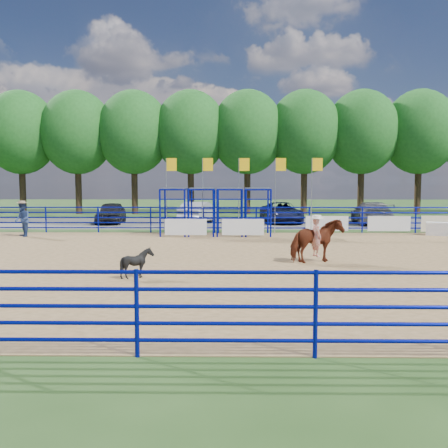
{
  "coord_description": "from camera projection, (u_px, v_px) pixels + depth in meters",
  "views": [
    {
      "loc": [
        -1.41,
        -18.19,
        2.98
      ],
      "look_at": [
        -1.69,
        1.0,
        1.3
      ],
      "focal_mm": 40.0,
      "sensor_mm": 36.0,
      "label": 1
    }
  ],
  "objects": [
    {
      "name": "car_b",
      "position": [
        199.0,
        212.0,
        34.98
      ],
      "size": [
        2.71,
        4.78,
        1.49
      ],
      "primitive_type": "imported",
      "rotation": [
        0.0,
        0.0,
        2.88
      ],
      "color": "#909398",
      "rests_on": "gravel_strip"
    },
    {
      "name": "treeline",
      "position": [
        248.0,
        128.0,
        43.6
      ],
      "size": [
        56.4,
        6.4,
        11.24
      ],
      "color": "#3F2B19",
      "rests_on": "ground"
    },
    {
      "name": "arena_dirt",
      "position": [
        270.0,
        261.0,
        18.36
      ],
      "size": [
        30.0,
        20.0,
        0.02
      ],
      "primitive_type": "cube",
      "color": "#A28051",
      "rests_on": "ground"
    },
    {
      "name": "spectator_cowboy",
      "position": [
        22.0,
        219.0,
        26.21
      ],
      "size": [
        1.08,
        1.12,
        1.88
      ],
      "color": "navy",
      "rests_on": "arena_dirt"
    },
    {
      "name": "car_c",
      "position": [
        281.0,
        212.0,
        35.06
      ],
      "size": [
        2.88,
        5.4,
        1.44
      ],
      "primitive_type": "imported",
      "rotation": [
        0.0,
        0.0,
        0.1
      ],
      "color": "#141733",
      "rests_on": "gravel_strip"
    },
    {
      "name": "car_a",
      "position": [
        111.0,
        213.0,
        34.72
      ],
      "size": [
        2.09,
        4.46,
        1.47
      ],
      "primitive_type": "imported",
      "rotation": [
        0.0,
        0.0,
        0.08
      ],
      "color": "black",
      "rests_on": "gravel_strip"
    },
    {
      "name": "gravel_strip",
      "position": [
        251.0,
        223.0,
        35.29
      ],
      "size": [
        40.0,
        10.0,
        0.01
      ],
      "primitive_type": "cube",
      "color": "slate",
      "rests_on": "ground"
    },
    {
      "name": "horse_and_rider",
      "position": [
        316.0,
        238.0,
        17.91
      ],
      "size": [
        2.06,
        1.49,
        2.42
      ],
      "color": "maroon",
      "rests_on": "arena_dirt"
    },
    {
      "name": "announcer_table",
      "position": [
        439.0,
        229.0,
        26.87
      ],
      "size": [
        1.47,
        1.09,
        0.71
      ],
      "primitive_type": "cube",
      "rotation": [
        0.0,
        0.0,
        -0.4
      ],
      "color": "white",
      "rests_on": "arena_dirt"
    },
    {
      "name": "calf",
      "position": [
        137.0,
        263.0,
        15.13
      ],
      "size": [
        1.0,
        0.93,
        0.93
      ],
      "primitive_type": "imported",
      "rotation": [
        0.0,
        0.0,
        1.32
      ],
      "color": "black",
      "rests_on": "arena_dirt"
    },
    {
      "name": "perimeter_fence",
      "position": [
        270.0,
        241.0,
        18.29
      ],
      "size": [
        30.1,
        20.1,
        1.5
      ],
      "color": "#060F96",
      "rests_on": "ground"
    },
    {
      "name": "car_d",
      "position": [
        371.0,
        213.0,
        33.95
      ],
      "size": [
        2.54,
        5.41,
        1.53
      ],
      "primitive_type": "imported",
      "rotation": [
        0.0,
        0.0,
        3.07
      ],
      "color": "#5B5B5D",
      "rests_on": "gravel_strip"
    },
    {
      "name": "ground",
      "position": [
        270.0,
        262.0,
        18.36
      ],
      "size": [
        120.0,
        120.0,
        0.0
      ],
      "primitive_type": "plane",
      "color": "#335321",
      "rests_on": "ground"
    },
    {
      "name": "chute_assembly",
      "position": [
        222.0,
        212.0,
        27.08
      ],
      "size": [
        19.32,
        2.41,
        4.2
      ],
      "color": "#060F96",
      "rests_on": "ground"
    }
  ]
}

